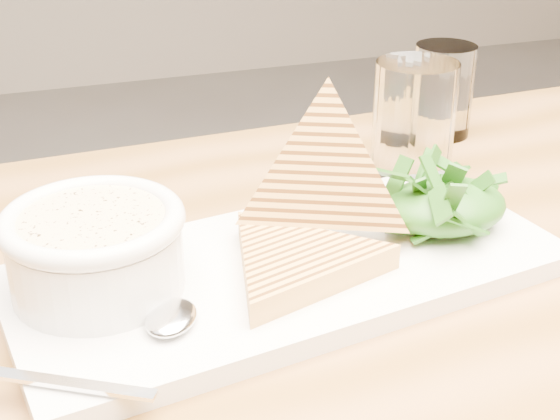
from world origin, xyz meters
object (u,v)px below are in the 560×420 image
object	(u,v)px
glass_near	(413,123)
glass_far	(443,90)
platter	(289,270)
soup_bowl	(97,259)
table_top	(475,313)

from	to	relation	value
glass_near	glass_far	size ratio (longest dim) A/B	1.17
platter	soup_bowl	bearing A→B (deg)	176.71
platter	soup_bowl	xyz separation A→B (m)	(-0.14, 0.01, 0.03)
soup_bowl	glass_near	size ratio (longest dim) A/B	1.03
soup_bowl	glass_near	distance (m)	0.34
soup_bowl	platter	bearing A→B (deg)	-3.29
platter	glass_far	xyz separation A→B (m)	(0.26, 0.24, 0.04)
table_top	glass_far	bearing A→B (deg)	65.46
platter	glass_far	bearing A→B (deg)	41.68
table_top	soup_bowl	distance (m)	0.28
platter	glass_far	size ratio (longest dim) A/B	4.15
table_top	soup_bowl	bearing A→B (deg)	165.19
soup_bowl	glass_far	size ratio (longest dim) A/B	1.21
soup_bowl	glass_near	world-z (taller)	glass_near
platter	glass_near	size ratio (longest dim) A/B	3.54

